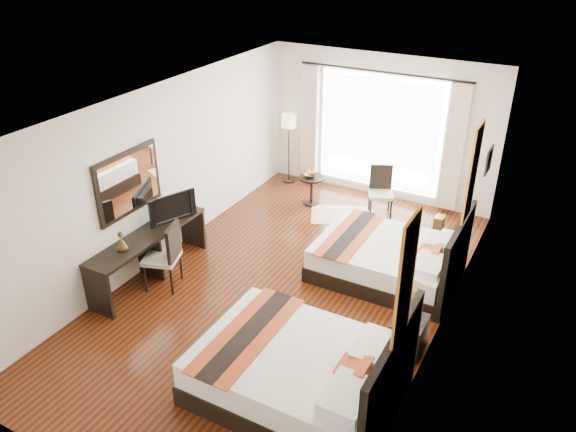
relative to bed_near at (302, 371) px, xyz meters
The scene contains 29 objects.
floor 2.13m from the bed_near, 123.61° to the left, with size 4.50×7.50×0.01m, color #351109.
ceiling 3.24m from the bed_near, 123.61° to the left, with size 4.50×7.50×0.02m, color white.
wall_headboard 2.32m from the bed_near, 58.42° to the left, with size 0.01×7.50×2.80m, color silver.
wall_desk 3.98m from the bed_near, 152.78° to the left, with size 0.01×7.50×2.80m, color silver.
wall_window 5.72m from the bed_near, 101.97° to the left, with size 4.50×0.01×2.80m, color silver.
wall_entry 2.54m from the bed_near, 120.37° to the right, with size 4.50×0.01×2.80m, color silver.
window_glass 5.69m from the bed_near, 102.01° to the left, with size 2.40×0.02×2.20m, color white.
sheer_curtain 5.63m from the bed_near, 102.13° to the left, with size 2.30×0.02×2.10m, color white.
drape_left 6.06m from the bed_near, 115.91° to the left, with size 0.35×0.14×2.35m, color beige.
drape_right 5.47m from the bed_near, 86.98° to the left, with size 0.35×0.14×2.35m, color beige.
art_panel_near 1.94m from the bed_near, ahead, with size 0.03×0.50×1.35m, color maroon.
art_panel_far 3.42m from the bed_near, 69.37° to the left, with size 0.03×0.50×1.35m, color maroon.
wall_sconce 2.31m from the bed_near, 52.38° to the left, with size 0.10×0.14×0.14m, color #402F17.
mirror_frame 3.75m from the bed_near, 162.75° to the left, with size 0.04×1.25×0.95m, color black.
mirror_glass 3.73m from the bed_near, 162.63° to the left, with size 0.01×1.12×0.82m, color white.
bed_near is the anchor object (origin of this frame).
bed_far 2.83m from the bed_near, 88.46° to the left, with size 2.13×1.66×1.20m.
nightstand 1.58m from the bed_near, 57.58° to the left, with size 0.39×0.48×0.47m, color black.
table_lamp 1.72m from the bed_near, 61.09° to the left, with size 0.25×0.25×0.39m.
vase 1.52m from the bed_near, 54.56° to the left, with size 0.13×0.13×0.13m, color black.
console_desk 3.33m from the bed_near, 161.58° to the left, with size 0.50×2.20×0.76m, color black.
television 3.58m from the bed_near, 152.95° to the left, with size 0.79×0.10×0.46m, color black.
bronze_figurine 3.25m from the bed_near, behind, with size 0.17×0.17×0.26m, color #402F17, non-canonical shape.
desk_chair 2.98m from the bed_near, 161.12° to the left, with size 0.62×0.62×1.05m.
floor_lamp 6.07m from the bed_near, 119.90° to the left, with size 0.29×0.29×1.46m.
side_table 4.97m from the bed_near, 115.15° to the left, with size 0.49×0.49×0.56m, color black.
fruit_bowl 4.98m from the bed_near, 115.50° to the left, with size 0.23×0.23×0.06m, color #432718.
window_chair 4.74m from the bed_near, 99.46° to the left, with size 0.58×0.58×0.94m.
jute_rug 4.55m from the bed_near, 107.68° to the left, with size 1.15×0.78×0.01m, color tan.
Camera 1 is at (3.33, -6.09, 4.93)m, focal length 35.00 mm.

